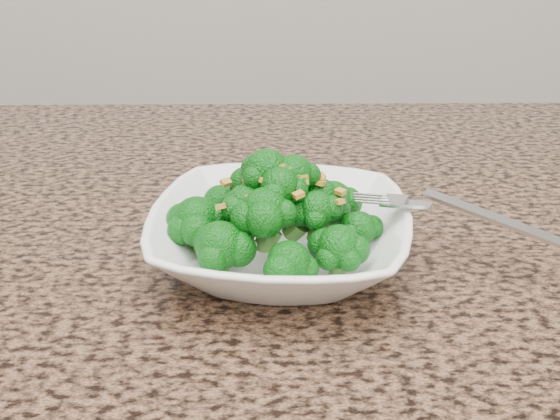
{
  "coord_description": "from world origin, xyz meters",
  "views": [
    {
      "loc": [
        0.09,
        -0.11,
        1.18
      ],
      "look_at": [
        0.1,
        0.38,
        0.95
      ],
      "focal_mm": 45.0,
      "sensor_mm": 36.0,
      "label": 1
    }
  ],
  "objects": [
    {
      "name": "bowl",
      "position": [
        0.1,
        0.38,
        0.92
      ],
      "size": [
        0.22,
        0.22,
        0.05
      ],
      "primitive_type": "imported",
      "rotation": [
        0.0,
        0.0,
        -0.11
      ],
      "color": "white",
      "rests_on": "granite_counter"
    },
    {
      "name": "granite_counter",
      "position": [
        0.0,
        0.3,
        0.89
      ],
      "size": [
        1.64,
        1.04,
        0.03
      ],
      "primitive_type": "cube",
      "color": "brown",
      "rests_on": "cabinet"
    },
    {
      "name": "fork",
      "position": [
        0.21,
        0.38,
        0.96
      ],
      "size": [
        0.17,
        0.1,
        0.01
      ],
      "primitive_type": null,
      "rotation": [
        0.0,
        0.0,
        -0.44
      ],
      "color": "silver",
      "rests_on": "bowl"
    },
    {
      "name": "broccoli_pile",
      "position": [
        0.1,
        0.38,
        0.98
      ],
      "size": [
        0.18,
        0.18,
        0.06
      ],
      "primitive_type": null,
      "color": "#0B660F",
      "rests_on": "bowl"
    },
    {
      "name": "garlic_topping",
      "position": [
        0.1,
        0.38,
        1.02
      ],
      "size": [
        0.11,
        0.11,
        0.01
      ],
      "primitive_type": null,
      "color": "gold",
      "rests_on": "broccoli_pile"
    }
  ]
}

